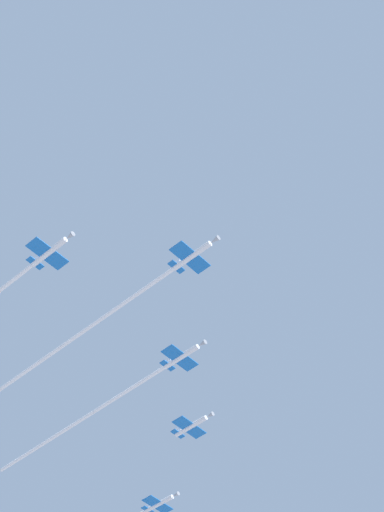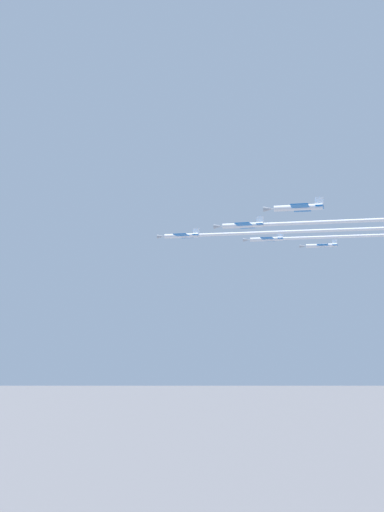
% 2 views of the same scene
% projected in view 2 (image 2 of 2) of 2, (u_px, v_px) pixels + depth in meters
% --- Properties ---
extents(jet_lead, '(62.19, 32.04, 2.57)m').
position_uv_depth(jet_lead, '(254.00, 233.00, 167.67)').
color(jet_lead, white).
extents(jet_port_inner, '(62.91, 32.39, 2.57)m').
position_uv_depth(jet_port_inner, '(331.00, 222.00, 143.18)').
color(jet_port_inner, white).
extents(jet_starboard_inner, '(70.24, 35.99, 2.57)m').
position_uv_depth(jet_starboard_inner, '(350.00, 236.00, 180.05)').
color(jet_starboard_inner, white).
extents(jet_port_outer, '(12.00, 9.39, 2.57)m').
position_uv_depth(jet_port_outer, '(297.00, 208.00, 125.93)').
color(jet_port_outer, white).
extents(jet_starboard_outer, '(12.00, 9.39, 2.57)m').
position_uv_depth(jet_starboard_outer, '(321.00, 246.00, 201.41)').
color(jet_starboard_outer, white).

